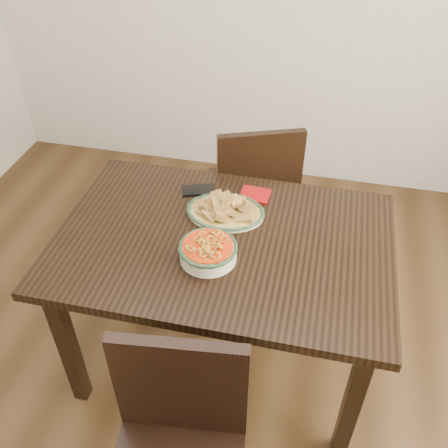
% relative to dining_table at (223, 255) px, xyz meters
% --- Properties ---
extents(floor, '(3.50, 3.50, 0.00)m').
position_rel_dining_table_xyz_m(floor, '(-0.14, -0.13, -0.66)').
color(floor, '#342210').
rests_on(floor, ground).
extents(dining_table, '(1.31, 0.88, 0.75)m').
position_rel_dining_table_xyz_m(dining_table, '(0.00, 0.00, 0.00)').
color(dining_table, black).
rests_on(dining_table, ground).
extents(chair_far, '(0.54, 0.54, 0.89)m').
position_rel_dining_table_xyz_m(chair_far, '(0.01, 0.70, -0.16)').
color(chair_far, black).
rests_on(chair_far, ground).
extents(chair_near, '(0.47, 0.47, 0.89)m').
position_rel_dining_table_xyz_m(chair_near, '(0.02, -0.71, -0.16)').
color(chair_near, black).
rests_on(chair_near, ground).
extents(fish_plate, '(0.32, 0.25, 0.11)m').
position_rel_dining_table_xyz_m(fish_plate, '(-0.02, 0.15, 0.13)').
color(fish_plate, beige).
rests_on(fish_plate, dining_table).
extents(noodle_bowl, '(0.22, 0.22, 0.08)m').
position_rel_dining_table_xyz_m(noodle_bowl, '(-0.03, -0.12, 0.13)').
color(noodle_bowl, beige).
rests_on(noodle_bowl, dining_table).
extents(smartphone, '(0.16, 0.12, 0.01)m').
position_rel_dining_table_xyz_m(smartphone, '(-0.18, 0.28, 0.09)').
color(smartphone, black).
rests_on(smartphone, dining_table).
extents(napkin, '(0.13, 0.11, 0.01)m').
position_rel_dining_table_xyz_m(napkin, '(0.07, 0.30, 0.09)').
color(napkin, '#940A0A').
rests_on(napkin, dining_table).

